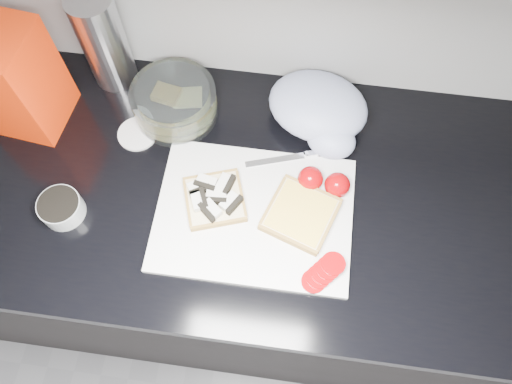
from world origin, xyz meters
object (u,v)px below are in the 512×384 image
bread_bag (12,78)px  steel_canister (104,41)px  cutting_board (254,214)px  glass_bowl (175,102)px

bread_bag → steel_canister: bearing=45.8°
cutting_board → bread_bag: bread_bag is taller
bread_bag → cutting_board: bearing=-12.4°
glass_bowl → steel_canister: 0.20m
steel_canister → glass_bowl: bearing=-27.1°
glass_bowl → bread_bag: (-0.32, -0.04, 0.09)m
bread_bag → glass_bowl: bearing=14.8°
glass_bowl → steel_canister: steel_canister is taller
glass_bowl → steel_canister: (-0.16, 0.08, 0.08)m
steel_canister → cutting_board: bearing=-40.1°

